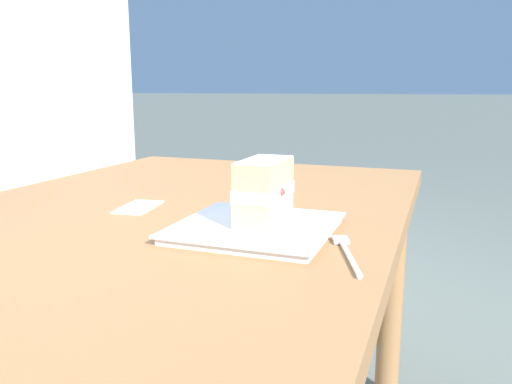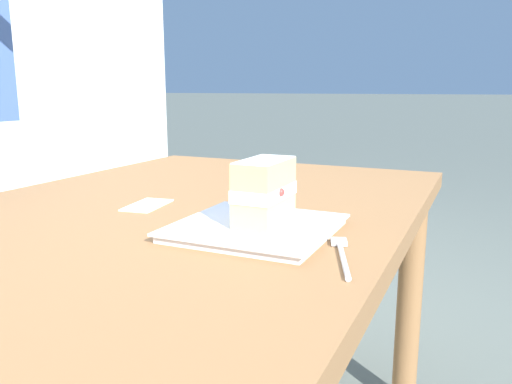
{
  "view_description": "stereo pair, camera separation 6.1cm",
  "coord_description": "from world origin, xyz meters",
  "px_view_note": "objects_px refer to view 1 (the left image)",
  "views": [
    {
      "loc": [
        0.84,
        0.5,
        0.94
      ],
      "look_at": [
        0.09,
        0.22,
        0.77
      ],
      "focal_mm": 35.77,
      "sensor_mm": 36.0,
      "label": 1
    },
    {
      "loc": [
        0.82,
        0.56,
        0.94
      ],
      "look_at": [
        0.09,
        0.22,
        0.77
      ],
      "focal_mm": 35.77,
      "sensor_mm": 36.0,
      "label": 2
    }
  ],
  "objects_px": {
    "dessert_plate": "(256,228)",
    "cake_slice": "(264,191)",
    "dessert_fork": "(347,252)",
    "patio_table": "(166,256)",
    "paper_napkin": "(139,207)"
  },
  "relations": [
    {
      "from": "dessert_plate",
      "to": "cake_slice",
      "type": "distance_m",
      "value": 0.06
    },
    {
      "from": "dessert_plate",
      "to": "dessert_fork",
      "type": "bearing_deg",
      "value": 69.95
    },
    {
      "from": "patio_table",
      "to": "cake_slice",
      "type": "distance_m",
      "value": 0.29
    },
    {
      "from": "paper_napkin",
      "to": "cake_slice",
      "type": "bearing_deg",
      "value": 75.2
    },
    {
      "from": "dessert_plate",
      "to": "paper_napkin",
      "type": "bearing_deg",
      "value": -107.31
    },
    {
      "from": "patio_table",
      "to": "dessert_fork",
      "type": "height_order",
      "value": "dessert_fork"
    },
    {
      "from": "dessert_plate",
      "to": "dessert_fork",
      "type": "distance_m",
      "value": 0.17
    },
    {
      "from": "dessert_fork",
      "to": "paper_napkin",
      "type": "distance_m",
      "value": 0.46
    },
    {
      "from": "dessert_plate",
      "to": "cake_slice",
      "type": "xyz_separation_m",
      "value": [
        -0.01,
        0.01,
        0.06
      ]
    },
    {
      "from": "dessert_fork",
      "to": "paper_napkin",
      "type": "height_order",
      "value": "dessert_fork"
    },
    {
      "from": "dessert_fork",
      "to": "paper_napkin",
      "type": "xyz_separation_m",
      "value": [
        -0.15,
        -0.44,
        -0.0
      ]
    },
    {
      "from": "cake_slice",
      "to": "dessert_fork",
      "type": "xyz_separation_m",
      "value": [
        0.07,
        0.15,
        -0.06
      ]
    },
    {
      "from": "patio_table",
      "to": "paper_napkin",
      "type": "xyz_separation_m",
      "value": [
        -0.0,
        -0.06,
        0.1
      ]
    },
    {
      "from": "patio_table",
      "to": "dessert_fork",
      "type": "bearing_deg",
      "value": 69.35
    },
    {
      "from": "cake_slice",
      "to": "dessert_fork",
      "type": "distance_m",
      "value": 0.18
    }
  ]
}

